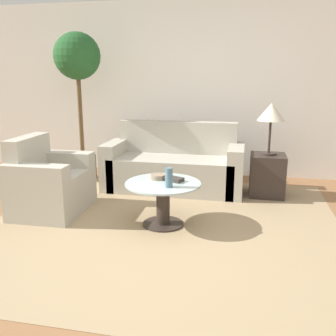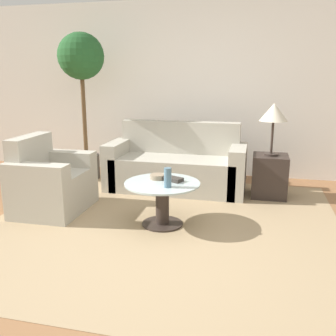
# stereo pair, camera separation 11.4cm
# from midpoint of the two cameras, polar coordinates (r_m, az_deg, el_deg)

# --- Properties ---
(ground_plane) EXTENTS (14.00, 14.00, 0.00)m
(ground_plane) POSITION_cam_midpoint_polar(r_m,az_deg,el_deg) (3.34, -3.64, -13.13)
(ground_plane) COLOR #8E603D
(wall_back) EXTENTS (10.00, 0.06, 2.60)m
(wall_back) POSITION_cam_midpoint_polar(r_m,az_deg,el_deg) (5.83, 4.77, 11.83)
(wall_back) COLOR white
(wall_back) RESTS_ON ground_plane
(rug) EXTENTS (3.62, 3.47, 0.01)m
(rug) POSITION_cam_midpoint_polar(r_m,az_deg,el_deg) (3.95, -0.02, -8.58)
(rug) COLOR tan
(rug) RESTS_ON ground_plane
(sofa_main) EXTENTS (1.84, 0.76, 0.89)m
(sofa_main) POSITION_cam_midpoint_polar(r_m,az_deg,el_deg) (5.10, 2.00, 0.19)
(sofa_main) COLOR #B2AD9E
(sofa_main) RESTS_ON ground_plane
(armchair) EXTENTS (0.72, 0.89, 0.86)m
(armchair) POSITION_cam_midpoint_polar(r_m,az_deg,el_deg) (4.46, -16.96, -2.48)
(armchair) COLOR #B2AD9E
(armchair) RESTS_ON ground_plane
(coffee_table) EXTENTS (0.77, 0.77, 0.46)m
(coffee_table) POSITION_cam_midpoint_polar(r_m,az_deg,el_deg) (3.85, -0.02, -4.57)
(coffee_table) COLOR #332823
(coffee_table) RESTS_ON ground_plane
(side_table) EXTENTS (0.43, 0.43, 0.54)m
(side_table) POSITION_cam_midpoint_polar(r_m,az_deg,el_deg) (4.95, 15.84, -1.17)
(side_table) COLOR #332823
(side_table) RESTS_ON ground_plane
(table_lamp) EXTENTS (0.34, 0.34, 0.65)m
(table_lamp) POSITION_cam_midpoint_polar(r_m,az_deg,el_deg) (4.81, 16.47, 7.93)
(table_lamp) COLOR #332823
(table_lamp) RESTS_ON side_table
(potted_plant) EXTENTS (0.65, 0.65, 2.10)m
(potted_plant) POSITION_cam_midpoint_polar(r_m,az_deg,el_deg) (5.58, -12.39, 13.63)
(potted_plant) COLOR #3D3833
(potted_plant) RESTS_ON ground_plane
(vase) EXTENTS (0.07, 0.07, 0.19)m
(vase) POSITION_cam_midpoint_polar(r_m,az_deg,el_deg) (3.62, 0.85, -1.47)
(vase) COLOR slate
(vase) RESTS_ON coffee_table
(bowl) EXTENTS (0.16, 0.16, 0.05)m
(bowl) POSITION_cam_midpoint_polar(r_m,az_deg,el_deg) (3.92, -0.77, -1.33)
(bowl) COLOR gray
(bowl) RESTS_ON coffee_table
(book_stack) EXTENTS (0.26, 0.20, 0.04)m
(book_stack) POSITION_cam_midpoint_polar(r_m,az_deg,el_deg) (3.86, 1.39, -1.66)
(book_stack) COLOR #38332D
(book_stack) RESTS_ON coffee_table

